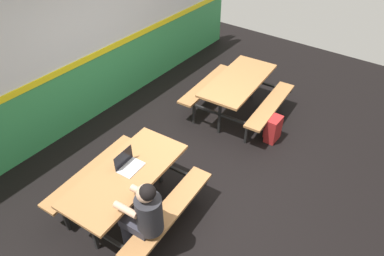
{
  "coord_description": "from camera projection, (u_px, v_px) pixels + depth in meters",
  "views": [
    {
      "loc": [
        -3.35,
        -2.29,
        3.85
      ],
      "look_at": [
        0.0,
        0.18,
        0.55
      ],
      "focal_mm": 32.73,
      "sensor_mm": 36.0,
      "label": 1
    }
  ],
  "objects": [
    {
      "name": "ground_plane",
      "position": [
        201.0,
        160.0,
        5.58
      ],
      "size": [
        10.0,
        10.0,
        0.02
      ],
      "primitive_type": "cube",
      "color": "black"
    },
    {
      "name": "accent_backdrop",
      "position": [
        91.0,
        49.0,
        5.86
      ],
      "size": [
        8.0,
        0.14,
        2.6
      ],
      "color": "#338C4C",
      "rests_on": "ground"
    },
    {
      "name": "picnic_table_left",
      "position": [
        127.0,
        182.0,
        4.41
      ],
      "size": [
        1.73,
        1.66,
        0.74
      ],
      "color": "#9E6B3D",
      "rests_on": "ground"
    },
    {
      "name": "picnic_table_right",
      "position": [
        238.0,
        87.0,
        6.18
      ],
      "size": [
        1.73,
        1.66,
        0.74
      ],
      "color": "#9E6B3D",
      "rests_on": "ground"
    },
    {
      "name": "student_nearer",
      "position": [
        144.0,
        214.0,
        3.86
      ],
      "size": [
        0.38,
        0.53,
        1.21
      ],
      "color": "#2D2D38",
      "rests_on": "ground"
    },
    {
      "name": "laptop_silver",
      "position": [
        128.0,
        164.0,
        4.36
      ],
      "size": [
        0.34,
        0.24,
        0.22
      ],
      "color": "silver",
      "rests_on": "picnic_table_left"
    },
    {
      "name": "backpack_dark",
      "position": [
        273.0,
        129.0,
        5.82
      ],
      "size": [
        0.3,
        0.22,
        0.44
      ],
      "color": "maroon",
      "rests_on": "ground"
    }
  ]
}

